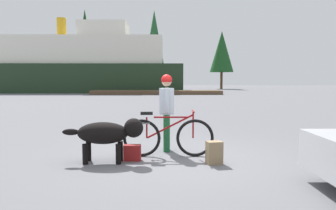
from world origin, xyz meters
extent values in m
plane|color=slate|center=(0.00, 0.00, 0.00)|extent=(160.00, 160.00, 0.00)
torus|color=black|center=(0.43, 0.17, 0.38)|extent=(0.76, 0.06, 0.76)
torus|color=black|center=(-0.64, 0.17, 0.38)|extent=(0.76, 0.06, 0.76)
cube|color=maroon|center=(-0.05, 0.17, 0.80)|extent=(0.68, 0.03, 0.03)
cube|color=maroon|center=(-0.07, 0.17, 0.61)|extent=(0.92, 0.03, 0.49)
cylinder|color=maroon|center=(-0.54, 0.17, 0.59)|extent=(0.03, 0.03, 0.42)
cylinder|color=maroon|center=(0.39, 0.17, 0.64)|extent=(0.03, 0.03, 0.52)
cube|color=black|center=(-0.54, 0.17, 0.88)|extent=(0.24, 0.10, 0.06)
cylinder|color=maroon|center=(0.39, 0.17, 0.92)|extent=(0.03, 0.44, 0.03)
cube|color=slate|center=(-0.66, 0.17, 0.68)|extent=(0.36, 0.14, 0.02)
cylinder|color=#19592D|center=(-0.14, 0.82, 0.40)|extent=(0.14, 0.14, 0.80)
cylinder|color=#19592D|center=(-0.14, 0.60, 0.40)|extent=(0.14, 0.14, 0.80)
cylinder|color=silver|center=(-0.14, 0.71, 1.08)|extent=(0.32, 0.32, 0.57)
cylinder|color=silver|center=(-0.14, 0.93, 1.11)|extent=(0.09, 0.09, 0.50)
cylinder|color=silver|center=(-0.14, 0.49, 1.11)|extent=(0.09, 0.09, 0.50)
sphere|color=tan|center=(-0.14, 0.71, 1.51)|extent=(0.22, 0.22, 0.22)
sphere|color=red|center=(-0.14, 0.71, 1.54)|extent=(0.23, 0.23, 0.23)
ellipsoid|color=black|center=(-1.33, -0.29, 0.56)|extent=(0.95, 0.48, 0.41)
sphere|color=black|center=(-0.75, -0.29, 0.65)|extent=(0.36, 0.36, 0.36)
ellipsoid|color=black|center=(-1.92, -0.29, 0.58)|extent=(0.32, 0.12, 0.12)
cylinder|color=black|center=(-1.02, -0.16, 0.19)|extent=(0.10, 0.10, 0.38)
cylinder|color=black|center=(-1.02, -0.42, 0.19)|extent=(0.10, 0.10, 0.38)
cylinder|color=black|center=(-1.63, -0.16, 0.19)|extent=(0.10, 0.10, 0.38)
cylinder|color=black|center=(-1.63, -0.42, 0.19)|extent=(0.10, 0.10, 0.38)
cube|color=#8C7251|center=(0.74, -0.42, 0.21)|extent=(0.31, 0.25, 0.42)
cube|color=maroon|center=(-0.80, -0.15, 0.15)|extent=(0.33, 0.19, 0.30)
cube|color=brown|center=(-1.09, 27.49, 0.20)|extent=(13.34, 2.67, 0.40)
cube|color=#1E331E|center=(-9.86, 33.58, 1.64)|extent=(23.32, 8.00, 3.29)
cube|color=silver|center=(-9.86, 33.58, 4.89)|extent=(18.66, 6.72, 3.20)
cube|color=silver|center=(-7.53, 33.58, 7.39)|extent=(5.60, 4.80, 1.80)
cylinder|color=#BF8C19|center=(-12.66, 33.58, 7.69)|extent=(1.10, 1.10, 2.40)
cylinder|color=#4C331E|center=(-12.53, 44.60, 1.14)|extent=(0.39, 0.39, 2.27)
cone|color=#143819|center=(-12.53, 44.60, 7.26)|extent=(3.18, 3.18, 9.96)
cylinder|color=#4C331E|center=(-1.88, 44.43, 1.14)|extent=(0.33, 0.33, 2.28)
cone|color=#1E4C28|center=(-1.88, 44.43, 7.17)|extent=(3.50, 3.50, 9.78)
cylinder|color=#4C331E|center=(8.77, 45.85, 1.35)|extent=(0.40, 0.40, 2.70)
cone|color=#19471E|center=(8.77, 45.85, 5.91)|extent=(3.76, 3.76, 6.43)
camera|label=1|loc=(-0.16, -6.31, 1.56)|focal=34.90mm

